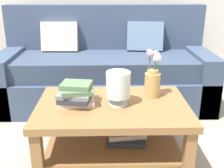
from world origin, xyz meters
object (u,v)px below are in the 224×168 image
object	(u,v)px
book_stack_main	(76,94)
coffee_table	(113,120)
couch	(105,70)
flower_pitcher	(153,79)
glass_hurricane_vase	(118,86)

from	to	relation	value
book_stack_main	coffee_table	bearing A→B (deg)	0.50
couch	flower_pitcher	xyz separation A→B (m)	(0.36, -1.00, 0.24)
couch	book_stack_main	distance (m)	1.17
book_stack_main	flower_pitcher	size ratio (longest dim) A/B	0.73
couch	glass_hurricane_vase	bearing A→B (deg)	-85.45
coffee_table	flower_pitcher	world-z (taller)	flower_pitcher
coffee_table	glass_hurricane_vase	distance (m)	0.28
glass_hurricane_vase	couch	bearing A→B (deg)	94.55
flower_pitcher	coffee_table	bearing A→B (deg)	-155.10
glass_hurricane_vase	flower_pitcher	xyz separation A→B (m)	(0.27, 0.14, -0.00)
coffee_table	glass_hurricane_vase	xyz separation A→B (m)	(0.03, -0.00, 0.28)
couch	flower_pitcher	distance (m)	1.09
coffee_table	glass_hurricane_vase	size ratio (longest dim) A/B	4.48
couch	flower_pitcher	size ratio (longest dim) A/B	6.10
couch	glass_hurricane_vase	size ratio (longest dim) A/B	9.23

